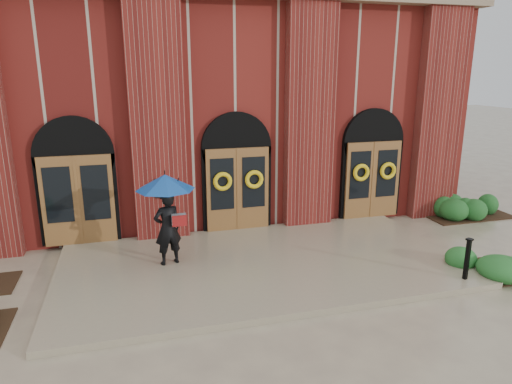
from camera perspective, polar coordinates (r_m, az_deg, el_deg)
name	(u,v)px	position (r m, az deg, el deg)	size (l,w,h in m)	color
ground	(263,269)	(11.68, 0.87, -9.61)	(90.00, 90.00, 0.00)	tan
landing	(261,264)	(11.78, 0.67, -8.99)	(10.00, 5.30, 0.15)	gray
church_building	(203,104)	(19.24, -6.60, 10.88)	(16.20, 12.53, 7.00)	maroon
man_with_umbrella	(166,202)	(11.29, -11.14, -1.25)	(1.76, 1.76, 2.30)	black
metal_post	(467,258)	(11.68, 24.90, -7.49)	(0.17, 0.17, 1.00)	black
hedge_wall_right	(470,207)	(17.17, 25.16, -1.70)	(2.68, 1.07, 0.69)	#1B4E1D
hedge_front_right	(481,263)	(12.61, 26.33, -7.99)	(1.53, 1.31, 0.54)	#205A23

